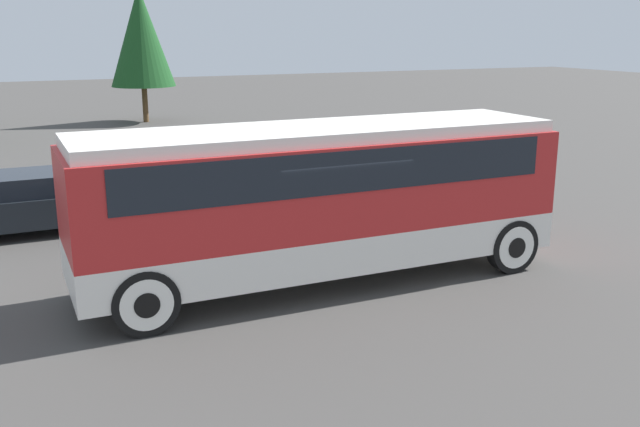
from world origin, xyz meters
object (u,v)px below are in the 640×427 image
(tour_bus, at_px, (325,189))
(parked_car_near, at_px, (398,180))
(parked_car_mid, at_px, (338,160))
(parked_car_far, at_px, (52,200))

(tour_bus, xyz_separation_m, parked_car_near, (4.41, 4.70, -1.10))
(tour_bus, height_order, parked_car_near, tour_bus)
(parked_car_mid, xyz_separation_m, parked_car_far, (-8.77, -2.27, 0.04))
(parked_car_near, bearing_deg, parked_car_mid, 91.32)
(parked_car_near, distance_m, parked_car_mid, 3.61)
(parked_car_far, bearing_deg, parked_car_near, -8.61)
(tour_bus, relative_size, parked_car_far, 2.11)
(parked_car_near, height_order, parked_car_far, parked_car_near)
(tour_bus, bearing_deg, parked_car_mid, 62.50)
(parked_car_far, bearing_deg, tour_bus, -53.64)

